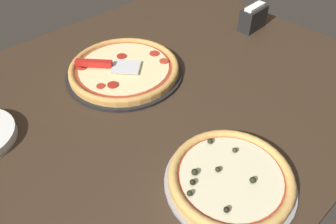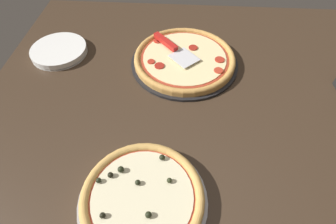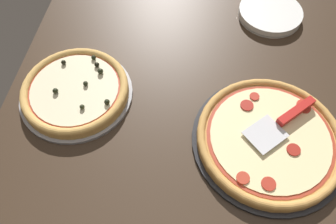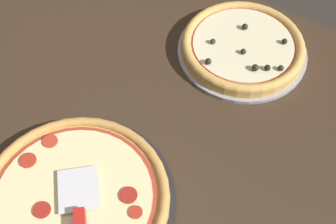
{
  "view_description": "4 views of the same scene",
  "coord_description": "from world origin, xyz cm",
  "px_view_note": "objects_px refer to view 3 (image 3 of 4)",
  "views": [
    {
      "loc": [
        57.76,
        65.57,
        69.57
      ],
      "look_at": [
        8.68,
        12.44,
        3.0
      ],
      "focal_mm": 35.0,
      "sensor_mm": 36.0,
      "label": 1
    },
    {
      "loc": [
        5.16,
        65.43,
        66.71
      ],
      "look_at": [
        8.68,
        12.44,
        3.0
      ],
      "focal_mm": 28.0,
      "sensor_mm": 36.0,
      "label": 2
    },
    {
      "loc": [
        -39.72,
        6.61,
        79.7
      ],
      "look_at": [
        8.68,
        12.44,
        3.0
      ],
      "focal_mm": 35.0,
      "sensor_mm": 36.0,
      "label": 3
    },
    {
      "loc": [
        42.26,
        -39.28,
        89.23
      ],
      "look_at": [
        8.68,
        12.44,
        3.0
      ],
      "focal_mm": 50.0,
      "sensor_mm": 36.0,
      "label": 4
    }
  ],
  "objects_px": {
    "plate_stack": "(270,13)",
    "pizza_back": "(75,90)",
    "serving_spatula": "(288,117)",
    "pizza_front": "(270,138)"
  },
  "relations": [
    {
      "from": "pizza_back",
      "to": "plate_stack",
      "type": "xyz_separation_m",
      "value": [
        0.42,
        -0.58,
        -0.01
      ]
    },
    {
      "from": "serving_spatula",
      "to": "plate_stack",
      "type": "distance_m",
      "value": 0.45
    },
    {
      "from": "pizza_back",
      "to": "serving_spatula",
      "type": "bearing_deg",
      "value": -93.06
    },
    {
      "from": "pizza_back",
      "to": "serving_spatula",
      "type": "xyz_separation_m",
      "value": [
        -0.03,
        -0.6,
        0.02
      ]
    },
    {
      "from": "serving_spatula",
      "to": "plate_stack",
      "type": "height_order",
      "value": "serving_spatula"
    },
    {
      "from": "plate_stack",
      "to": "pizza_back",
      "type": "bearing_deg",
      "value": 125.41
    },
    {
      "from": "serving_spatula",
      "to": "plate_stack",
      "type": "bearing_deg",
      "value": 2.52
    },
    {
      "from": "pizza_front",
      "to": "serving_spatula",
      "type": "distance_m",
      "value": 0.08
    },
    {
      "from": "serving_spatula",
      "to": "plate_stack",
      "type": "xyz_separation_m",
      "value": [
        0.45,
        0.02,
        -0.03
      ]
    },
    {
      "from": "pizza_back",
      "to": "serving_spatula",
      "type": "relative_size",
      "value": 1.55
    }
  ]
}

